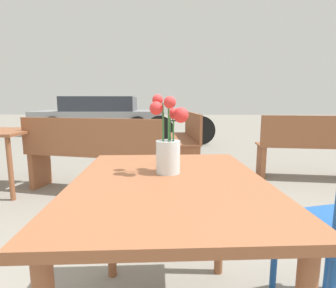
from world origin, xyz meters
TOP-DOWN VIEW (x-y plane):
  - table_front at (0.00, 0.00)m, footprint 0.82×1.03m
  - flower_vase at (-0.01, 0.10)m, footprint 0.16×0.14m
  - bench_near at (-0.88, 1.82)m, footprint 1.68×0.66m
  - bench_middle at (0.21, 3.19)m, footprint 0.50×1.52m
  - bench_far at (1.85, 2.43)m, footprint 1.45×0.51m
  - bicycle at (0.14, 5.30)m, footprint 1.68×0.44m
  - parked_car at (-2.38, 7.47)m, footprint 4.08×2.02m

SIDE VIEW (x-z plane):
  - bicycle at x=0.14m, z-range -0.04..0.76m
  - bench_far at x=1.85m, z-range 0.03..0.88m
  - bench_middle at x=0.21m, z-range 0.03..0.88m
  - bench_near at x=-0.88m, z-range 0.04..0.89m
  - parked_car at x=-2.38m, z-range -0.02..1.16m
  - table_front at x=0.00m, z-range 0.26..0.98m
  - flower_vase at x=-0.01m, z-range 0.67..1.00m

